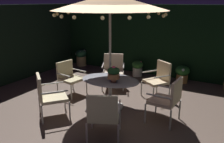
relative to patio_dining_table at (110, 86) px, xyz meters
The scene contains 15 objects.
ground_plane 0.73m from the patio_dining_table, 56.43° to the right, with size 8.52×7.66×0.02m, color brown.
hedge_backdrop_rear 3.37m from the patio_dining_table, 85.53° to the left, with size 8.52×0.30×2.46m, color black.
patio_dining_table is the anchor object (origin of this frame).
patio_umbrella 2.00m from the patio_dining_table, 64.39° to the left, with size 2.64×2.64×2.81m.
centerpiece_planter 0.46m from the patio_dining_table, 38.22° to the right, with size 0.30×0.30×0.39m.
patio_chair_north 1.49m from the patio_dining_table, 55.90° to the left, with size 0.80×0.79×0.99m.
patio_chair_northeast 1.49m from the patio_dining_table, 115.88° to the left, with size 0.85×0.83×1.01m.
patio_chair_east 1.48m from the patio_dining_table, behind, with size 0.69×0.70×0.93m.
patio_chair_southeast 1.50m from the patio_dining_table, 129.73° to the right, with size 0.88×0.88×1.01m.
patio_chair_south 1.49m from the patio_dining_table, 65.37° to the right, with size 0.81×0.81×0.97m.
patio_chair_southwest 1.49m from the patio_dining_table, ahead, with size 0.64×0.68×1.00m.
potted_plant_front_corner 3.01m from the patio_dining_table, 68.19° to the left, with size 0.46×0.46×0.56m.
potted_plant_back_left 3.25m from the patio_dining_table, 121.46° to the left, with size 0.34×0.34×0.58m.
potted_plant_right_near 4.23m from the patio_dining_table, 135.96° to the left, with size 0.44×0.44×0.65m.
potted_plant_back_center 2.78m from the patio_dining_table, 99.16° to the left, with size 0.40×0.40×0.55m.
Camera 1 is at (2.49, -4.45, 2.57)m, focal length 38.47 mm.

